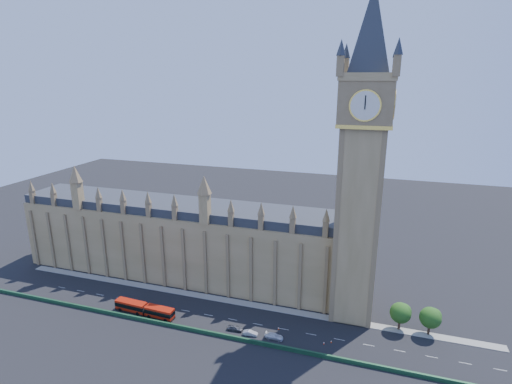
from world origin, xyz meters
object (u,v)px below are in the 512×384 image
(car_white, at_px, (274,336))
(car_silver, at_px, (250,333))
(car_grey, at_px, (235,328))
(red_bus, at_px, (144,309))

(car_white, bearing_deg, car_silver, 94.49)
(car_grey, relative_size, car_silver, 1.10)
(car_silver, bearing_deg, car_grey, 75.43)
(red_bus, bearing_deg, car_white, 3.62)
(car_grey, xyz_separation_m, car_white, (11.85, -0.25, -0.02))
(red_bus, height_order, car_silver, red_bus)
(red_bus, relative_size, car_grey, 4.43)
(red_bus, height_order, car_white, red_bus)
(car_grey, height_order, car_silver, car_grey)
(car_grey, relative_size, car_white, 0.88)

